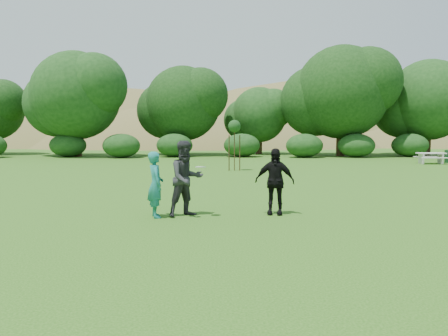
# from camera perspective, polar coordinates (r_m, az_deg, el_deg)

# --- Properties ---
(ground) EXTENTS (120.00, 120.00, 0.00)m
(ground) POSITION_cam_1_polar(r_m,az_deg,el_deg) (10.87, -0.19, -7.17)
(ground) COLOR #19470C
(ground) RESTS_ON ground
(player_teal) EXTENTS (0.61, 0.74, 1.73)m
(player_teal) POSITION_cam_1_polar(r_m,az_deg,el_deg) (11.56, -8.93, -2.15)
(player_teal) COLOR #19726C
(player_teal) RESTS_ON ground
(player_grey) EXTENTS (1.23, 1.17, 2.01)m
(player_grey) POSITION_cam_1_polar(r_m,az_deg,el_deg) (11.60, -4.97, -1.38)
(player_grey) COLOR #29292B
(player_grey) RESTS_ON ground
(player_black) EXTENTS (1.12, 0.63, 1.80)m
(player_black) POSITION_cam_1_polar(r_m,az_deg,el_deg) (11.88, 6.63, -1.76)
(player_black) COLOR black
(player_black) RESTS_ON ground
(frisbee) EXTENTS (0.27, 0.27, 0.07)m
(frisbee) POSITION_cam_1_polar(r_m,az_deg,el_deg) (11.36, -3.07, 0.11)
(frisbee) COLOR white
(frisbee) RESTS_ON ground
(sapling) EXTENTS (0.70, 0.70, 2.85)m
(sapling) POSITION_cam_1_polar(r_m,az_deg,el_deg) (24.51, 1.38, 5.30)
(sapling) COLOR #3E2A18
(sapling) RESTS_ON ground
(picnic_table) EXTENTS (1.80, 1.48, 0.76)m
(picnic_table) POSITION_cam_1_polar(r_m,az_deg,el_deg) (32.71, 25.42, 1.41)
(picnic_table) COLOR beige
(picnic_table) RESTS_ON ground
(hillside) EXTENTS (150.00, 72.00, 52.00)m
(hillside) POSITION_cam_1_polar(r_m,az_deg,el_deg) (80.36, 0.16, -5.22)
(hillside) COLOR olive
(hillside) RESTS_ON ground
(tree_row) EXTENTS (53.92, 10.38, 9.62)m
(tree_row) POSITION_cam_1_polar(r_m,az_deg,el_deg) (39.51, 5.19, 8.72)
(tree_row) COLOR #3A2616
(tree_row) RESTS_ON ground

